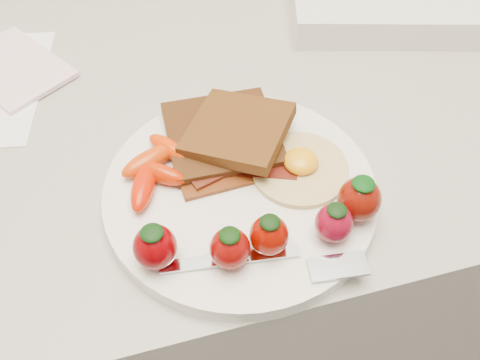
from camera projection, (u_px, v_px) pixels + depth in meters
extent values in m
cube|color=gray|center=(206.00, 279.00, 0.99)|extent=(2.00, 0.60, 0.90)
cylinder|color=white|center=(240.00, 192.00, 0.53)|extent=(0.27, 0.27, 0.02)
cube|color=black|center=(222.00, 135.00, 0.56)|extent=(0.12, 0.12, 0.01)
cube|color=#361C0B|center=(238.00, 130.00, 0.55)|extent=(0.13, 0.13, 0.02)
cylinder|color=#F3EAB2|center=(299.00, 169.00, 0.54)|extent=(0.11, 0.11, 0.01)
ellipsoid|color=orange|center=(301.00, 161.00, 0.53)|extent=(0.04, 0.04, 0.02)
cube|color=#441503|center=(232.00, 178.00, 0.53)|extent=(0.10, 0.03, 0.00)
cube|color=#44130A|center=(246.00, 167.00, 0.54)|extent=(0.11, 0.06, 0.00)
cube|color=#39130D|center=(235.00, 160.00, 0.54)|extent=(0.11, 0.06, 0.00)
ellipsoid|color=#CA3805|center=(149.00, 161.00, 0.53)|extent=(0.07, 0.05, 0.02)
ellipsoid|color=#BD2200|center=(161.00, 174.00, 0.52)|extent=(0.05, 0.05, 0.02)
ellipsoid|color=red|center=(143.00, 186.00, 0.51)|extent=(0.04, 0.07, 0.02)
ellipsoid|color=#DF3400|center=(169.00, 148.00, 0.54)|extent=(0.05, 0.05, 0.02)
ellipsoid|color=#680003|center=(155.00, 247.00, 0.46)|extent=(0.04, 0.04, 0.04)
ellipsoid|color=black|center=(152.00, 233.00, 0.44)|extent=(0.02, 0.02, 0.01)
ellipsoid|color=#710604|center=(230.00, 248.00, 0.46)|extent=(0.04, 0.04, 0.04)
ellipsoid|color=black|center=(230.00, 235.00, 0.44)|extent=(0.02, 0.02, 0.01)
ellipsoid|color=#740800|center=(269.00, 235.00, 0.47)|extent=(0.03, 0.03, 0.04)
ellipsoid|color=black|center=(270.00, 222.00, 0.45)|extent=(0.02, 0.02, 0.01)
ellipsoid|color=maroon|center=(334.00, 223.00, 0.47)|extent=(0.03, 0.03, 0.04)
ellipsoid|color=black|center=(337.00, 210.00, 0.46)|extent=(0.02, 0.02, 0.01)
ellipsoid|color=#630D04|center=(359.00, 200.00, 0.49)|extent=(0.04, 0.04, 0.04)
ellipsoid|color=#06370A|center=(364.00, 184.00, 0.47)|extent=(0.02, 0.02, 0.01)
cube|color=silver|center=(230.00, 259.00, 0.47)|extent=(0.13, 0.03, 0.00)
cube|color=silver|center=(338.00, 266.00, 0.47)|extent=(0.05, 0.03, 0.00)
cube|color=#F6C9D2|center=(13.00, 68.00, 0.66)|extent=(0.16, 0.17, 0.01)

